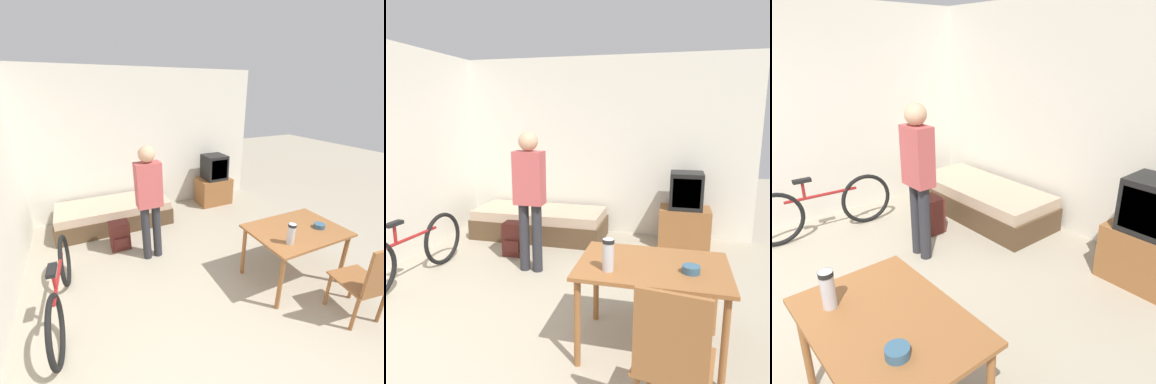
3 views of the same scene
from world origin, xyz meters
The scene contains 10 objects.
wall_back centered at (0.00, 4.03, 1.35)m, with size 4.96×0.06×2.70m.
daybed centered at (-0.63, 3.50, 0.22)m, with size 1.97×0.85×0.44m.
tv centered at (1.50, 3.61, 0.47)m, with size 0.69×0.48×1.06m.
dining_table centered at (1.20, 1.05, 0.63)m, with size 1.14×0.79×0.72m.
wooden_chair centered at (1.37, 0.21, 0.53)m, with size 0.50×0.50×0.96m.
bicycle centered at (-1.48, 1.65, 0.34)m, with size 0.17×1.73×0.74m.
person_standing centered at (-0.29, 2.26, 0.97)m, with size 0.34×0.22×1.66m.
thermos_flask centered at (0.89, 0.85, 0.86)m, with size 0.09×0.09×0.24m.
mate_bowl centered at (1.48, 0.96, 0.75)m, with size 0.13×0.13×0.05m.
backpack centered at (-0.68, 2.68, 0.22)m, with size 0.29×0.25×0.45m.
Camera 2 is at (1.33, -1.69, 1.85)m, focal length 35.00 mm.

